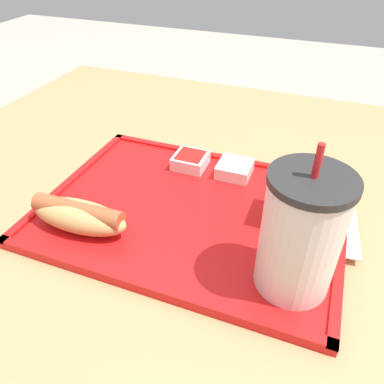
% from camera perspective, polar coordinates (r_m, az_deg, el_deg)
% --- Properties ---
extents(dining_table, '(1.16, 0.95, 0.76)m').
position_cam_1_polar(dining_table, '(0.86, 3.76, -22.21)').
color(dining_table, '#B27F51').
rests_on(dining_table, ground_plane).
extents(food_tray, '(0.42, 0.31, 0.01)m').
position_cam_1_polar(food_tray, '(0.54, 0.00, -2.93)').
color(food_tray, red).
rests_on(food_tray, dining_table).
extents(paper_napkin, '(0.14, 0.12, 0.00)m').
position_cam_1_polar(paper_napkin, '(0.54, 17.55, -4.70)').
color(paper_napkin, white).
rests_on(paper_napkin, food_tray).
extents(soda_cup, '(0.09, 0.09, 0.18)m').
position_cam_1_polar(soda_cup, '(0.41, 16.24, -6.19)').
color(soda_cup, silver).
rests_on(soda_cup, food_tray).
extents(hot_dog_far, '(0.14, 0.05, 0.04)m').
position_cam_1_polar(hot_dog_far, '(0.52, -16.87, -3.40)').
color(hot_dog_far, tan).
rests_on(hot_dog_far, food_tray).
extents(fries_carton, '(0.08, 0.06, 0.10)m').
position_cam_1_polar(fries_carton, '(0.52, 16.90, -1.22)').
color(fries_carton, gold).
rests_on(fries_carton, food_tray).
extents(sauce_cup_mayo, '(0.05, 0.05, 0.02)m').
position_cam_1_polar(sauce_cup_mayo, '(0.61, 6.51, 3.56)').
color(sauce_cup_mayo, silver).
rests_on(sauce_cup_mayo, food_tray).
extents(sauce_cup_ketchup, '(0.05, 0.05, 0.02)m').
position_cam_1_polar(sauce_cup_ketchup, '(0.63, -0.24, 4.86)').
color(sauce_cup_ketchup, silver).
rests_on(sauce_cup_ketchup, food_tray).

